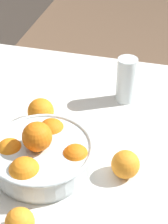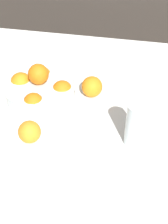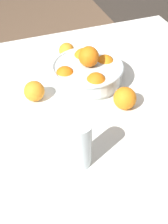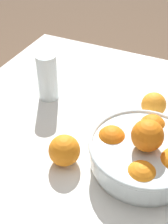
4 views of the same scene
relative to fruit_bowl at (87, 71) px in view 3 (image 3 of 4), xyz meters
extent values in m
plane|color=brown|center=(0.11, 0.00, -0.76)|extent=(12.00, 12.00, 0.00)
cube|color=white|center=(0.11, 0.00, -0.07)|extent=(1.09, 1.18, 0.03)
cylinder|color=#936B47|center=(-0.38, 0.53, -0.42)|extent=(0.05, 0.05, 0.68)
cylinder|color=silver|center=(0.00, 0.00, -0.04)|extent=(0.26, 0.26, 0.02)
cylinder|color=silver|center=(0.00, 0.00, 0.00)|extent=(0.27, 0.27, 0.06)
torus|color=silver|center=(0.00, 0.00, 0.02)|extent=(0.28, 0.28, 0.01)
sphere|color=orange|center=(0.09, 0.00, 0.01)|extent=(0.08, 0.08, 0.08)
sphere|color=orange|center=(-0.02, 0.09, 0.01)|extent=(0.08, 0.08, 0.08)
sphere|color=orange|center=(-0.08, 0.02, 0.01)|extent=(0.08, 0.08, 0.08)
sphere|color=orange|center=(0.01, -0.09, 0.01)|extent=(0.08, 0.08, 0.08)
sphere|color=orange|center=(0.00, 0.01, 0.06)|extent=(0.08, 0.08, 0.08)
cylinder|color=#F4A314|center=(0.38, -0.16, 0.00)|extent=(0.06, 0.06, 0.11)
cylinder|color=silver|center=(0.38, -0.16, 0.03)|extent=(0.07, 0.07, 0.16)
sphere|color=orange|center=(0.03, -0.22, -0.01)|extent=(0.08, 0.08, 0.08)
sphere|color=orange|center=(0.19, 0.07, -0.01)|extent=(0.08, 0.08, 0.08)
sphere|color=orange|center=(-0.20, -0.02, -0.02)|extent=(0.07, 0.07, 0.07)
camera|label=1|loc=(-0.67, -0.29, 0.71)|focal=60.00mm
camera|label=2|loc=(0.36, -0.93, 0.70)|focal=50.00mm
camera|label=3|loc=(0.95, -0.36, 0.70)|focal=50.00mm
camera|label=4|loc=(-0.10, 0.57, 0.58)|focal=50.00mm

